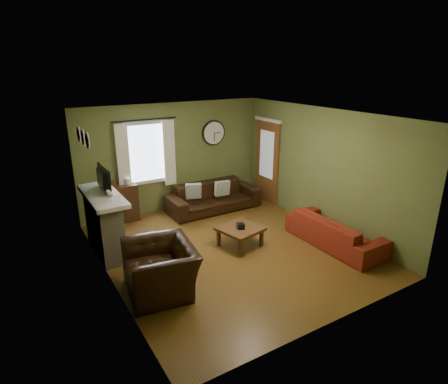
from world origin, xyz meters
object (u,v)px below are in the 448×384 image
coffee_table (240,237)px  bookshelf (122,204)px  sofa_brown (213,197)px  armchair (161,269)px  sofa_red (335,231)px

coffee_table → bookshelf: bearing=124.2°
sofa_brown → armchair: size_ratio=1.92×
armchair → sofa_brown: bearing=145.4°
coffee_table → sofa_brown: bearing=75.4°
sofa_brown → sofa_red: (1.12, -2.92, -0.03)m
sofa_brown → coffee_table: (-0.52, -1.99, -0.13)m
armchair → bookshelf: bearing=-176.9°
sofa_brown → armchair: 3.58m
armchair → coffee_table: 2.03m
coffee_table → sofa_red: bearing=-29.7°
bookshelf → coffee_table: bearing=-55.8°
bookshelf → sofa_brown: bookshelf is taller
sofa_red → coffee_table: bearing=60.3°
bookshelf → armchair: size_ratio=0.72×
bookshelf → coffee_table: (1.64, -2.41, -0.23)m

